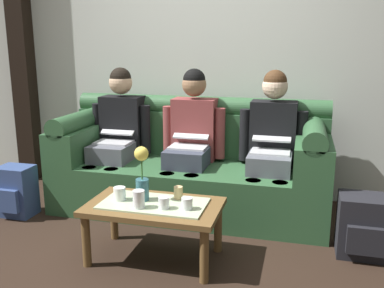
# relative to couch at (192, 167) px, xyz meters

# --- Properties ---
(ground_plane) EXTENTS (14.00, 14.00, 0.00)m
(ground_plane) POSITION_rel_couch_xyz_m (-0.00, -1.17, -0.37)
(ground_plane) COLOR black
(back_wall_patterned) EXTENTS (6.00, 0.12, 2.90)m
(back_wall_patterned) POSITION_rel_couch_xyz_m (-0.00, 0.53, 1.08)
(back_wall_patterned) COLOR silver
(back_wall_patterned) RESTS_ON ground_plane
(timber_pillar) EXTENTS (0.20, 0.20, 2.90)m
(timber_pillar) POSITION_rel_couch_xyz_m (-1.91, 0.41, 1.08)
(timber_pillar) COLOR black
(timber_pillar) RESTS_ON ground_plane
(couch) EXTENTS (2.31, 0.88, 0.96)m
(couch) POSITION_rel_couch_xyz_m (0.00, 0.00, 0.00)
(couch) COLOR #2D5633
(couch) RESTS_ON ground_plane
(person_left) EXTENTS (0.56, 0.67, 1.22)m
(person_left) POSITION_rel_couch_xyz_m (-0.69, -0.00, 0.29)
(person_left) COLOR #595B66
(person_left) RESTS_ON ground_plane
(person_middle) EXTENTS (0.56, 0.67, 1.22)m
(person_middle) POSITION_rel_couch_xyz_m (-0.00, -0.00, 0.29)
(person_middle) COLOR #383D4C
(person_middle) RESTS_ON ground_plane
(person_right) EXTENTS (0.56, 0.67, 1.22)m
(person_right) POSITION_rel_couch_xyz_m (0.69, -0.00, 0.29)
(person_right) COLOR #595B66
(person_right) RESTS_ON ground_plane
(coffee_table) EXTENTS (0.89, 0.52, 0.40)m
(coffee_table) POSITION_rel_couch_xyz_m (-0.00, -0.98, -0.03)
(coffee_table) COLOR brown
(coffee_table) RESTS_ON ground_plane
(flower_vase) EXTENTS (0.09, 0.09, 0.37)m
(flower_vase) POSITION_rel_couch_xyz_m (-0.09, -0.95, 0.21)
(flower_vase) COLOR #336672
(flower_vase) RESTS_ON coffee_table
(cup_near_left) EXTENTS (0.08, 0.08, 0.12)m
(cup_near_left) POSITION_rel_couch_xyz_m (-0.06, -1.09, 0.09)
(cup_near_left) COLOR silver
(cup_near_left) RESTS_ON coffee_table
(cup_near_right) EXTENTS (0.07, 0.07, 0.08)m
(cup_near_right) POSITION_rel_couch_xyz_m (0.10, -1.06, 0.07)
(cup_near_right) COLOR silver
(cup_near_right) RESTS_ON coffee_table
(cup_far_center) EXTENTS (0.07, 0.07, 0.08)m
(cup_far_center) POSITION_rel_couch_xyz_m (0.24, -1.03, 0.07)
(cup_far_center) COLOR silver
(cup_far_center) RESTS_ON coffee_table
(cup_far_left) EXTENTS (0.06, 0.06, 0.09)m
(cup_far_left) POSITION_rel_couch_xyz_m (0.14, -0.86, 0.07)
(cup_far_left) COLOR #DBB77A
(cup_far_left) RESTS_ON coffee_table
(cup_far_right) EXTENTS (0.08, 0.08, 0.09)m
(cup_far_right) POSITION_rel_couch_xyz_m (-0.24, -0.99, 0.08)
(cup_far_right) COLOR white
(cup_far_right) RESTS_ON coffee_table
(backpack_right) EXTENTS (0.34, 0.31, 0.42)m
(backpack_right) POSITION_rel_couch_xyz_m (1.37, -0.56, -0.16)
(backpack_right) COLOR black
(backpack_right) RESTS_ON ground_plane
(backpack_left) EXTENTS (0.28, 0.26, 0.43)m
(backpack_left) POSITION_rel_couch_xyz_m (-1.38, -0.56, -0.16)
(backpack_left) COLOR #33477A
(backpack_left) RESTS_ON ground_plane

